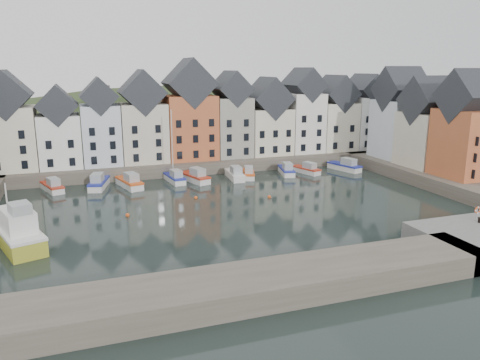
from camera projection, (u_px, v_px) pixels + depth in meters
name	position (u px, v px, depth m)	size (l,w,h in m)	color
ground	(241.00, 212.00, 60.07)	(260.00, 260.00, 0.00)	black
far_quay	(188.00, 161.00, 87.38)	(90.00, 16.00, 2.00)	#524A3F
right_quay	(454.00, 178.00, 74.43)	(14.00, 54.00, 2.00)	#524A3F
near_wall	(214.00, 292.00, 36.44)	(50.00, 6.00, 2.00)	#524A3F
hillside	(166.00, 217.00, 115.69)	(153.60, 70.40, 64.00)	#243118
far_terrace	(207.00, 120.00, 84.73)	(72.37, 8.16, 17.78)	#EFE5C8
right_terrace	(431.00, 125.00, 76.91)	(8.30, 24.25, 16.36)	silver
mooring_buoys	(201.00, 203.00, 63.65)	(20.50, 5.50, 0.50)	#DC5119
boat_a	(52.00, 187.00, 70.07)	(3.80, 6.48, 2.38)	silver
boat_b	(99.00, 183.00, 71.94)	(3.80, 7.27, 2.67)	silver
boat_c	(130.00, 182.00, 72.29)	(3.83, 7.27, 2.67)	silver
boat_d	(175.00, 178.00, 75.53)	(2.68, 6.39, 11.85)	silver
boat_e	(195.00, 177.00, 75.92)	(3.99, 7.16, 2.63)	silver
boat_f	(235.00, 175.00, 77.77)	(2.52, 6.68, 2.52)	silver
boat_g	(249.00, 174.00, 78.80)	(3.55, 6.16, 2.26)	silver
boat_h	(287.00, 170.00, 81.16)	(3.29, 6.51, 2.40)	silver
boat_i	(307.00, 169.00, 82.01)	(3.48, 6.14, 2.25)	silver
boat_j	(345.00, 166.00, 84.23)	(3.88, 7.00, 2.57)	silver
large_vessel	(16.00, 231.00, 48.73)	(7.19, 12.78, 6.43)	#AAAA2D
mooring_bollard	(480.00, 220.00, 49.70)	(0.48, 0.48, 0.56)	black
life_ring_post	(478.00, 210.00, 51.13)	(0.80, 0.17, 1.30)	gray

